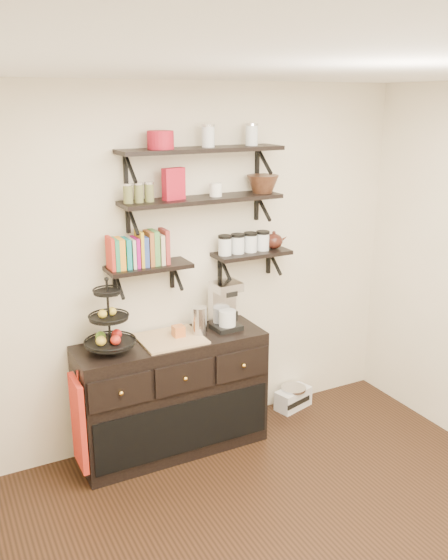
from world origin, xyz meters
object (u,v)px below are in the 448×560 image
sideboard (172,395)px  coffee_maker (225,306)px  radio (293,398)px  fruit_stand (110,327)px

sideboard → coffee_maker: size_ratio=3.75×
sideboard → coffee_maker: coffee_maker is taller
sideboard → radio: bearing=5.2°
fruit_stand → sideboard: bearing=-0.5°
sideboard → fruit_stand: 0.77m
fruit_stand → radio: bearing=3.6°
fruit_stand → radio: 1.89m
fruit_stand → radio: fruit_stand is taller
sideboard → radio: (1.17, 0.11, -0.36)m
sideboard → radio: sideboard is taller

